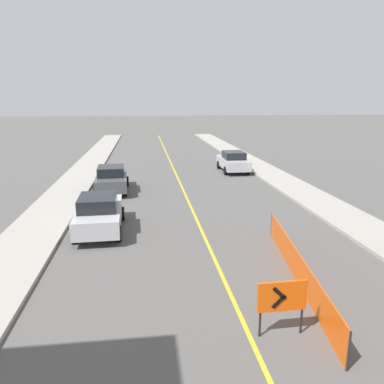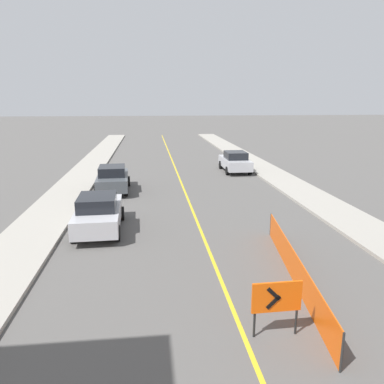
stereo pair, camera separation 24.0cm
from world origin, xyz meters
The scene contains 8 objects.
lane_stripe centered at (0.00, 37.44, 0.00)m, with size 0.12×74.87×0.01m.
sidewalk_left centered at (-7.02, 37.44, 0.07)m, with size 2.49×74.87×0.14m.
sidewalk_right centered at (7.02, 37.44, 0.07)m, with size 2.49×74.87×0.14m.
arrow_barricade_primary centered at (0.74, 22.69, 0.96)m, with size 1.20×0.10×1.38m.
safety_mesh_fence centered at (2.24, 25.32, 0.46)m, with size 1.18×8.04×0.93m.
parked_car_curb_near centered at (-4.33, 30.70, 0.80)m, with size 1.95×4.35×1.59m.
parked_car_curb_mid centered at (-4.37, 37.88, 0.80)m, with size 1.99×4.38×1.59m.
parked_car_curb_far centered at (4.53, 43.38, 0.80)m, with size 1.93×4.31×1.59m.
Camera 1 is at (-2.36, 15.14, 5.47)m, focal length 35.00 mm.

